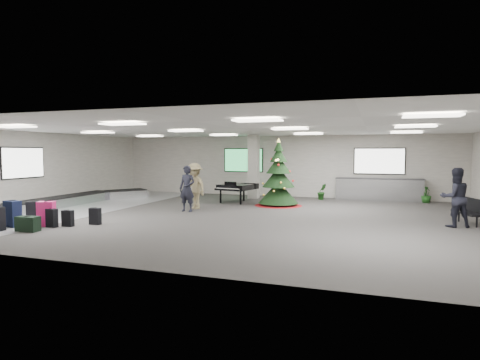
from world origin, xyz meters
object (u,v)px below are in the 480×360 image
(traveler_a, at_px, (187,189))
(potted_plant_left, at_px, (322,192))
(traveler_b, at_px, (195,186))
(potted_plant_right, at_px, (426,194))
(traveler_bench, at_px, (455,197))
(grand_piano, at_px, (237,187))
(service_counter, at_px, (379,189))
(baggage_carousel, at_px, (63,202))
(pink_suitcase, at_px, (46,214))
(christmas_tree, at_px, (278,183))
(bench, at_px, (471,210))

(traveler_a, bearing_deg, potted_plant_left, 55.17)
(traveler_b, height_order, potted_plant_right, traveler_b)
(potted_plant_right, bearing_deg, traveler_bench, -88.79)
(grand_piano, xyz_separation_m, traveler_bench, (8.48, -3.63, 0.21))
(service_counter, height_order, potted_plant_right, service_counter)
(baggage_carousel, height_order, potted_plant_left, potted_plant_left)
(pink_suitcase, xyz_separation_m, christmas_tree, (5.78, 7.17, 0.62))
(christmas_tree, distance_m, potted_plant_right, 7.00)
(traveler_a, bearing_deg, bench, 5.79)
(baggage_carousel, bearing_deg, potted_plant_right, 23.38)
(baggage_carousel, bearing_deg, christmas_tree, 21.07)
(grand_piano, height_order, potted_plant_right, grand_piano)
(traveler_a, distance_m, potted_plant_right, 11.02)
(traveler_a, relative_size, traveler_b, 0.96)
(pink_suitcase, xyz_separation_m, bench, (12.74, 4.66, 0.08))
(traveler_b, distance_m, traveler_bench, 9.47)
(bench, bearing_deg, baggage_carousel, 165.92)
(grand_piano, relative_size, traveler_b, 1.05)
(bench, distance_m, traveler_b, 10.01)
(bench, bearing_deg, traveler_bench, -149.58)
(christmas_tree, bearing_deg, service_counter, 39.16)
(service_counter, distance_m, bench, 6.53)
(grand_piano, distance_m, traveler_b, 2.75)
(traveler_a, bearing_deg, pink_suitcase, -119.20)
(potted_plant_left, xyz_separation_m, potted_plant_right, (4.72, 0.30, -0.00))
(pink_suitcase, xyz_separation_m, traveler_a, (2.78, 4.30, 0.51))
(traveler_a, bearing_deg, potted_plant_right, 36.62)
(traveler_bench, bearing_deg, christmas_tree, -43.83)
(grand_piano, xyz_separation_m, bench, (9.06, -3.00, -0.24))
(traveler_a, relative_size, traveler_bench, 0.98)
(christmas_tree, xyz_separation_m, traveler_a, (-3.00, -2.87, -0.10))
(service_counter, xyz_separation_m, grand_piano, (-6.26, -2.90, 0.17))
(baggage_carousel, xyz_separation_m, potted_plant_left, (10.21, 6.15, 0.19))
(potted_plant_right, bearing_deg, pink_suitcase, -139.48)
(baggage_carousel, relative_size, christmas_tree, 3.28)
(service_counter, relative_size, christmas_tree, 1.37)
(service_counter, relative_size, traveler_b, 2.15)
(grand_piano, bearing_deg, traveler_a, -93.88)
(bench, xyz_separation_m, traveler_bench, (-0.58, -0.63, 0.45))
(traveler_b, xyz_separation_m, traveler_bench, (9.41, -1.05, -0.01))
(service_counter, height_order, pink_suitcase, service_counter)
(baggage_carousel, bearing_deg, traveler_b, 12.49)
(potted_plant_right, bearing_deg, traveler_a, -147.10)
(potted_plant_left, height_order, potted_plant_right, potted_plant_left)
(baggage_carousel, relative_size, traveler_b, 5.14)
(pink_suitcase, relative_size, bench, 0.58)
(grand_piano, bearing_deg, baggage_carousel, -138.73)
(service_counter, height_order, potted_plant_left, service_counter)
(bench, bearing_deg, pink_suitcase, -177.03)
(christmas_tree, relative_size, potted_plant_left, 3.68)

